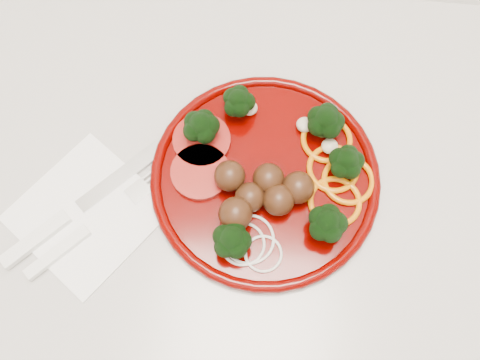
# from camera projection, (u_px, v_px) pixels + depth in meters

# --- Properties ---
(counter) EXTENTS (2.40, 0.60, 0.90)m
(counter) POSITION_uv_depth(u_px,v_px,m) (189.00, 254.00, 1.09)
(counter) COLOR beige
(counter) RESTS_ON ground
(plate) EXTENTS (0.28, 0.28, 0.06)m
(plate) POSITION_uv_depth(u_px,v_px,m) (268.00, 176.00, 0.65)
(plate) COLOR #4B0100
(plate) RESTS_ON counter
(napkin) EXTENTS (0.21, 0.21, 0.00)m
(napkin) POSITION_uv_depth(u_px,v_px,m) (87.00, 213.00, 0.65)
(napkin) COLOR white
(napkin) RESTS_ON counter
(knife) EXTENTS (0.17, 0.18, 0.01)m
(knife) POSITION_uv_depth(u_px,v_px,m) (63.00, 219.00, 0.64)
(knife) COLOR silver
(knife) RESTS_ON napkin
(fork) EXTENTS (0.15, 0.16, 0.01)m
(fork) POSITION_uv_depth(u_px,v_px,m) (75.00, 239.00, 0.63)
(fork) COLOR white
(fork) RESTS_ON napkin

